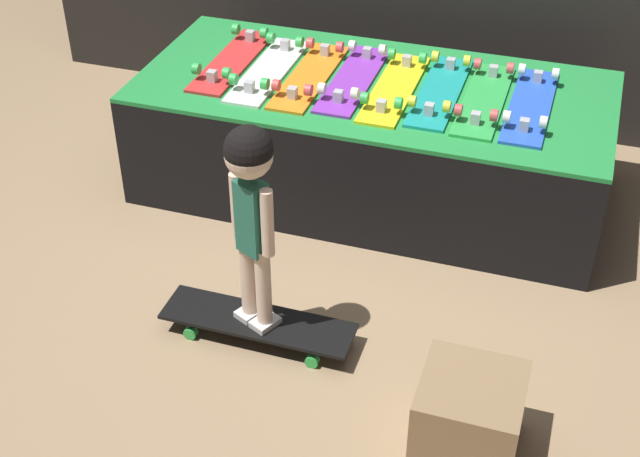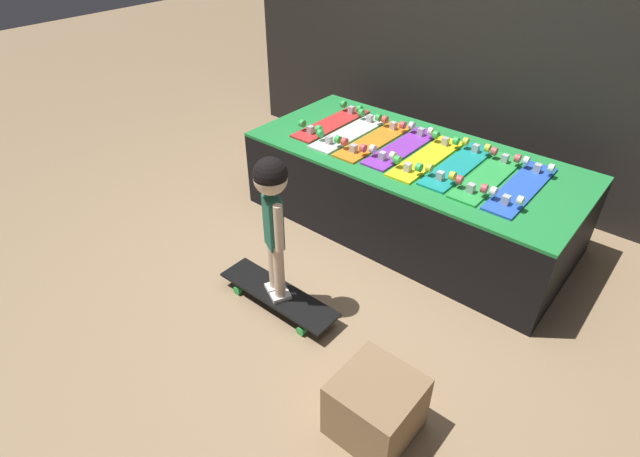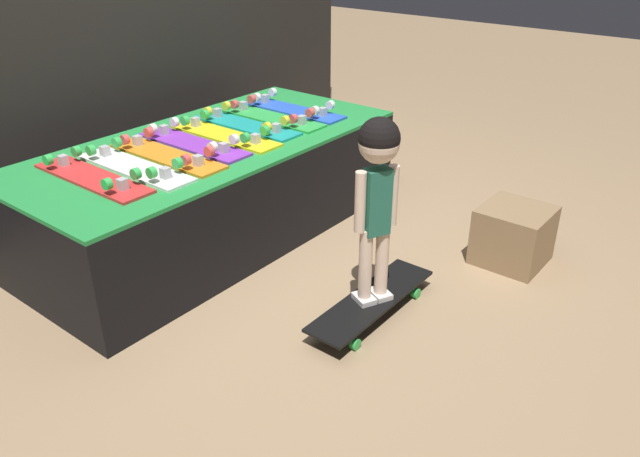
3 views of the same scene
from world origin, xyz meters
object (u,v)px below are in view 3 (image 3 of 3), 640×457
at_px(skateboard_on_floor, 372,301).
at_px(skateboard_red_on_rack, 92,176).
at_px(skateboard_orange_on_rack, 167,154).
at_px(skateboard_white_on_rack, 134,166).
at_px(child, 378,177).
at_px(skateboard_purple_on_rack, 193,142).
at_px(skateboard_green_on_rack, 272,116).
at_px(skateboard_blue_on_rack, 293,108).
at_px(skateboard_yellow_on_rack, 225,134).
at_px(storage_box, 513,235).
at_px(skateboard_teal_on_rack, 246,124).

bearing_deg(skateboard_on_floor, skateboard_red_on_rack, 115.72).
relative_size(skateboard_red_on_rack, skateboard_orange_on_rack, 1.00).
height_order(skateboard_white_on_rack, child, child).
relative_size(skateboard_on_floor, child, 0.89).
bearing_deg(skateboard_purple_on_rack, skateboard_green_on_rack, -0.99).
height_order(skateboard_red_on_rack, skateboard_blue_on_rack, same).
xyz_separation_m(skateboard_yellow_on_rack, skateboard_on_floor, (-0.23, -1.17, -0.50)).
distance_m(skateboard_white_on_rack, storage_box, 1.97).
height_order(skateboard_green_on_rack, skateboard_on_floor, skateboard_green_on_rack).
relative_size(skateboard_teal_on_rack, skateboard_on_floor, 0.93).
distance_m(skateboard_white_on_rack, skateboard_yellow_on_rack, 0.61).
distance_m(skateboard_purple_on_rack, skateboard_on_floor, 1.30).
height_order(skateboard_yellow_on_rack, skateboard_blue_on_rack, same).
xyz_separation_m(skateboard_purple_on_rack, skateboard_teal_on_rack, (0.41, 0.01, 0.00)).
height_order(skateboard_purple_on_rack, skateboard_blue_on_rack, same).
xyz_separation_m(skateboard_white_on_rack, skateboard_green_on_rack, (1.02, 0.03, 0.00)).
height_order(skateboard_on_floor, storage_box, storage_box).
xyz_separation_m(skateboard_orange_on_rack, skateboard_teal_on_rack, (0.61, 0.04, 0.00)).
bearing_deg(skateboard_yellow_on_rack, storage_box, -66.11).
bearing_deg(skateboard_red_on_rack, skateboard_orange_on_rack, -5.97).
bearing_deg(skateboard_on_floor, skateboard_yellow_on_rack, 78.68).
distance_m(skateboard_red_on_rack, storage_box, 2.14).
bearing_deg(skateboard_orange_on_rack, skateboard_red_on_rack, 174.03).
height_order(skateboard_red_on_rack, skateboard_orange_on_rack, same).
height_order(skateboard_purple_on_rack, child, child).
relative_size(skateboard_orange_on_rack, skateboard_on_floor, 0.93).
bearing_deg(skateboard_teal_on_rack, skateboard_purple_on_rack, -179.22).
xyz_separation_m(skateboard_orange_on_rack, storage_box, (1.06, -1.46, -0.43)).
height_order(skateboard_white_on_rack, storage_box, skateboard_white_on_rack).
relative_size(skateboard_blue_on_rack, skateboard_on_floor, 0.93).
xyz_separation_m(skateboard_orange_on_rack, skateboard_yellow_on_rack, (0.41, 0.00, 0.00)).
xyz_separation_m(skateboard_purple_on_rack, skateboard_on_floor, (-0.03, -1.19, -0.50)).
distance_m(skateboard_red_on_rack, child, 1.34).
relative_size(skateboard_yellow_on_rack, child, 0.83).
xyz_separation_m(skateboard_red_on_rack, skateboard_on_floor, (0.58, -1.20, -0.50)).
bearing_deg(skateboard_teal_on_rack, child, -110.00).
bearing_deg(skateboard_yellow_on_rack, child, -101.32).
relative_size(skateboard_green_on_rack, skateboard_blue_on_rack, 1.00).
bearing_deg(skateboard_red_on_rack, child, -64.28).
xyz_separation_m(skateboard_teal_on_rack, skateboard_green_on_rack, (0.20, -0.02, 0.00)).
height_order(skateboard_purple_on_rack, storage_box, skateboard_purple_on_rack).
distance_m(skateboard_orange_on_rack, skateboard_yellow_on_rack, 0.41).
bearing_deg(child, skateboard_red_on_rack, 141.04).
height_order(skateboard_white_on_rack, skateboard_orange_on_rack, same).
xyz_separation_m(skateboard_red_on_rack, skateboard_green_on_rack, (1.22, -0.02, 0.00)).
bearing_deg(skateboard_green_on_rack, skateboard_on_floor, -118.40).
distance_m(skateboard_yellow_on_rack, skateboard_blue_on_rack, 0.61).
bearing_deg(child, skateboard_white_on_rack, 133.34).
distance_m(skateboard_green_on_rack, skateboard_on_floor, 1.44).
xyz_separation_m(skateboard_white_on_rack, storage_box, (1.26, -1.46, -0.43)).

